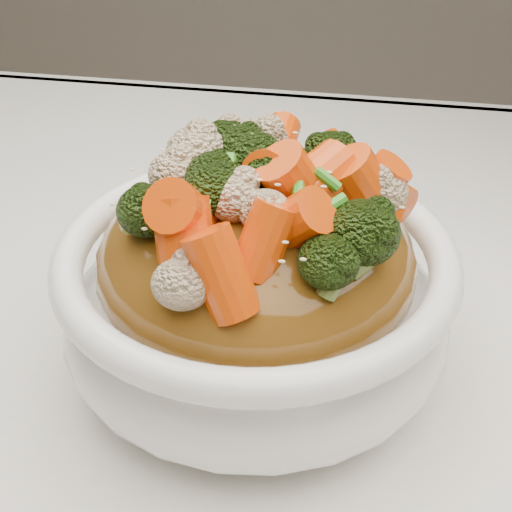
# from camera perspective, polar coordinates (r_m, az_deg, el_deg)

# --- Properties ---
(tablecloth) EXTENTS (1.20, 0.80, 0.04)m
(tablecloth) POSITION_cam_1_polar(r_m,az_deg,el_deg) (0.53, -2.37, -5.39)
(tablecloth) COLOR white
(tablecloth) RESTS_ON dining_table
(bowl) EXTENTS (0.26, 0.26, 0.09)m
(bowl) POSITION_cam_1_polar(r_m,az_deg,el_deg) (0.44, 0.00, -3.81)
(bowl) COLOR white
(bowl) RESTS_ON tablecloth
(sauce_base) EXTENTS (0.20, 0.20, 0.10)m
(sauce_base) POSITION_cam_1_polar(r_m,az_deg,el_deg) (0.42, 0.00, -0.37)
(sauce_base) COLOR brown
(sauce_base) RESTS_ON bowl
(carrots) EXTENTS (0.20, 0.20, 0.05)m
(carrots) POSITION_cam_1_polar(r_m,az_deg,el_deg) (0.39, 0.00, 7.96)
(carrots) COLOR #DF4707
(carrots) RESTS_ON sauce_base
(broccoli) EXTENTS (0.20, 0.20, 0.05)m
(broccoli) POSITION_cam_1_polar(r_m,az_deg,el_deg) (0.39, 0.00, 7.81)
(broccoli) COLOR black
(broccoli) RESTS_ON sauce_base
(cauliflower) EXTENTS (0.20, 0.20, 0.04)m
(cauliflower) POSITION_cam_1_polar(r_m,az_deg,el_deg) (0.39, 0.00, 7.53)
(cauliflower) COLOR beige
(cauliflower) RESTS_ON sauce_base
(scallions) EXTENTS (0.15, 0.15, 0.02)m
(scallions) POSITION_cam_1_polar(r_m,az_deg,el_deg) (0.38, 0.00, 8.10)
(scallions) COLOR #369221
(scallions) RESTS_ON sauce_base
(sesame_seeds) EXTENTS (0.18, 0.18, 0.01)m
(sesame_seeds) POSITION_cam_1_polar(r_m,az_deg,el_deg) (0.38, 0.00, 8.10)
(sesame_seeds) COLOR beige
(sesame_seeds) RESTS_ON sauce_base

